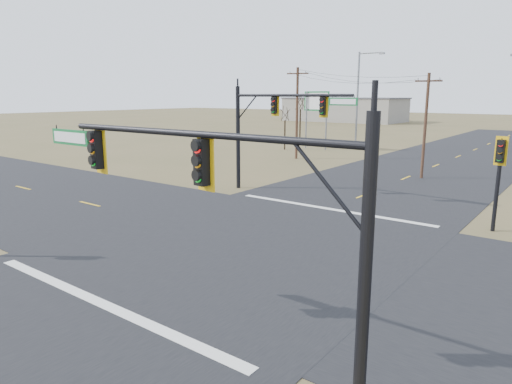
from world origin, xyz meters
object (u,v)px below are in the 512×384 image
utility_pole_far (297,112)px  utility_pole_near (425,124)px  pedestal_signal_ne (500,163)px  mast_arm_near (200,180)px  mast_arm_far (274,116)px  streetlight_c (359,96)px  bare_tree_b (301,101)px  highway_sign (316,109)px  bare_tree_a (285,113)px

utility_pole_far → utility_pole_near: bearing=-14.9°
pedestal_signal_ne → utility_pole_near: 14.41m
mast_arm_near → mast_arm_far: 19.45m
utility_pole_far → pedestal_signal_ne: bearing=-37.4°
utility_pole_near → streetlight_c: size_ratio=0.71×
mast_arm_near → pedestal_signal_ne: (3.60, 15.99, -1.16)m
bare_tree_b → utility_pole_near: bearing=-39.2°
mast_arm_near → utility_pole_far: utility_pole_far is taller
mast_arm_far → streetlight_c: (-6.19, 26.28, 1.28)m
mast_arm_near → highway_sign: 45.31m
mast_arm_far → streetlight_c: 27.03m
utility_pole_near → utility_pole_far: bearing=165.1°
mast_arm_far → bare_tree_a: (-13.16, 21.17, -0.75)m
mast_arm_near → highway_sign: highway_sign is taller
bare_tree_a → pedestal_signal_ne: bearing=-39.8°
pedestal_signal_ne → bare_tree_b: bearing=142.3°
mast_arm_near → bare_tree_b: bearing=126.4°
utility_pole_near → highway_sign: utility_pole_near is taller
streetlight_c → utility_pole_far: bearing=-89.0°
mast_arm_far → pedestal_signal_ne: (13.27, -0.88, -1.72)m
utility_pole_near → bare_tree_b: size_ratio=1.16×
mast_arm_near → highway_sign: (-20.10, 40.60, 0.30)m
mast_arm_far → highway_sign: (-10.43, 23.74, -0.27)m
highway_sign → bare_tree_a: (-2.73, -2.56, -0.48)m
mast_arm_near → utility_pole_far: (-17.48, 32.10, 0.26)m
pedestal_signal_ne → highway_sign: size_ratio=0.67×
mast_arm_near → bare_tree_b: 53.41m
mast_arm_near → mast_arm_far: size_ratio=1.17×
mast_arm_far → streetlight_c: streetlight_c is taller
highway_sign → mast_arm_far: bearing=-57.4°
bare_tree_b → highway_sign: bearing=-45.6°
highway_sign → utility_pole_near: bearing=-27.7°
mast_arm_far → highway_sign: 25.93m
mast_arm_far → highway_sign: size_ratio=1.30×
streetlight_c → bare_tree_b: bearing=170.3°
mast_arm_near → pedestal_signal_ne: mast_arm_near is taller
mast_arm_far → bare_tree_b: 33.96m
mast_arm_near → bare_tree_a: bearing=128.2°
streetlight_c → bare_tree_a: 8.87m
utility_pole_near → streetlight_c: (-12.23, 14.73, 2.09)m
utility_pole_far → streetlight_c: (1.62, 11.04, 1.59)m
bare_tree_a → bare_tree_b: bare_tree_b is taller
highway_sign → pedestal_signal_ne: bearing=-37.2°
highway_sign → bare_tree_b: bare_tree_b is taller
mast_arm_far → bare_tree_b: (-16.34, 29.77, 0.50)m
utility_pole_near → bare_tree_b: (-22.38, 18.22, 1.32)m
mast_arm_far → streetlight_c: size_ratio=0.79×
mast_arm_near → bare_tree_a: size_ratio=1.91×
mast_arm_far → mast_arm_near: bearing=-67.7°
streetlight_c → bare_tree_a: (-6.97, -5.11, -2.02)m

